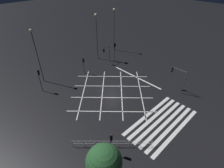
% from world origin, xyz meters
% --- Properties ---
extents(ground_plane, '(200.00, 200.00, 0.00)m').
position_xyz_m(ground_plane, '(0.00, 0.00, 0.00)').
color(ground_plane, black).
extents(road_markings, '(16.64, 20.73, 0.01)m').
position_xyz_m(road_markings, '(0.43, -6.37, 0.00)').
color(road_markings, silver).
rests_on(road_markings, ground_plane).
extents(traffic_light_sw_main, '(0.39, 0.36, 3.30)m').
position_xyz_m(traffic_light_sw_main, '(-8.36, -8.45, 2.36)').
color(traffic_light_sw_main, '#424244').
rests_on(traffic_light_sw_main, ground_plane).
extents(traffic_light_median_north, '(0.36, 0.39, 3.45)m').
position_xyz_m(traffic_light_median_north, '(0.29, 8.16, 2.47)').
color(traffic_light_median_north, '#424244').
rests_on(traffic_light_median_north, ground_plane).
extents(traffic_light_ne_cross, '(0.36, 0.39, 4.29)m').
position_xyz_m(traffic_light_ne_cross, '(8.52, 7.87, 3.06)').
color(traffic_light_ne_cross, '#424244').
rests_on(traffic_light_ne_cross, ground_plane).
extents(traffic_light_se_cross, '(0.36, 2.76, 4.27)m').
position_xyz_m(traffic_light_se_cross, '(8.08, -7.19, 3.15)').
color(traffic_light_se_cross, '#424244').
rests_on(traffic_light_se_cross, ground_plane).
extents(traffic_light_ne_main, '(1.89, 0.36, 3.75)m').
position_xyz_m(traffic_light_ne_main, '(6.60, 8.64, 2.72)').
color(traffic_light_ne_main, '#424244').
rests_on(traffic_light_ne_main, ground_plane).
extents(traffic_light_nw_main, '(0.39, 0.36, 4.20)m').
position_xyz_m(traffic_light_nw_main, '(-8.39, 8.49, 2.99)').
color(traffic_light_nw_main, '#424244').
rests_on(traffic_light_nw_main, ground_plane).
extents(street_lamp_east, '(0.61, 0.61, 10.00)m').
position_xyz_m(street_lamp_east, '(12.74, 12.40, 7.44)').
color(street_lamp_east, '#424244').
rests_on(street_lamp_east, ground_plane).
extents(street_lamp_west, '(0.64, 0.64, 9.99)m').
position_xyz_m(street_lamp_west, '(6.60, 11.51, 7.60)').
color(street_lamp_west, '#424244').
rests_on(street_lamp_west, ground_plane).
extents(street_lamp_far, '(0.52, 0.52, 9.80)m').
position_xyz_m(street_lamp_far, '(-6.86, 11.29, 6.80)').
color(street_lamp_far, '#424244').
rests_on(street_lamp_far, ground_plane).
extents(street_tree_near, '(3.26, 3.26, 5.63)m').
position_xyz_m(street_tree_near, '(-11.25, -10.57, 3.98)').
color(street_tree_near, '#473323').
rests_on(street_tree_near, ground_plane).
extents(pedestrian_railing, '(6.84, 6.65, 1.05)m').
position_xyz_m(pedestrian_railing, '(-7.65, -7.87, 0.67)').
color(pedestrian_railing, '#B7B7BC').
rests_on(pedestrian_railing, ground_plane).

